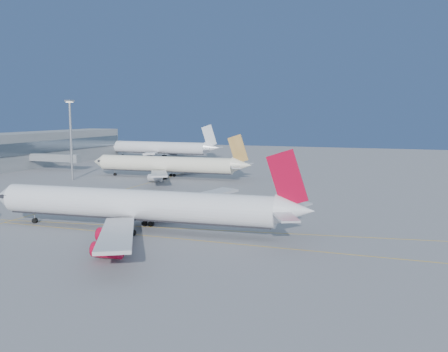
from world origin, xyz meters
TOP-DOWN VIEW (x-y plane):
  - ground at (0.00, 0.00)m, footprint 500.00×500.00m
  - terminal at (-114.93, 85.00)m, footprint 18.40×110.00m
  - jet_bridge at (-93.11, 72.00)m, footprint 23.60×3.60m
  - taxiway_lines at (-14.71, 6.34)m, footprint 118.86×140.00m
  - airliner_virgin at (-8.18, -10.81)m, footprint 69.75×62.58m
  - airliner_etihad at (-39.00, 65.53)m, footprint 62.66×57.96m
  - airliner_third at (-78.78, 137.84)m, footprint 66.59×61.45m
  - light_mast at (-69.04, 49.24)m, footprint 2.43×2.43m

SIDE VIEW (x-z plane):
  - ground at x=0.00m, z-range 0.00..0.00m
  - taxiway_lines at x=-14.71m, z-range 0.00..0.02m
  - airliner_etihad at x=-39.00m, z-range -3.20..13.17m
  - jet_bridge at x=-93.11m, z-range 1.72..8.62m
  - airliner_virgin at x=-8.18m, z-range -3.42..13.79m
  - airliner_third at x=-78.78m, z-range -3.53..14.35m
  - terminal at x=-114.93m, z-range 0.01..15.01m
  - light_mast at x=-69.04m, z-range 2.53..30.61m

